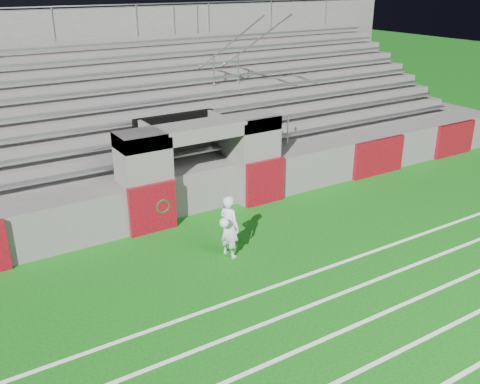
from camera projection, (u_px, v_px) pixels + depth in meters
ground at (273, 260)px, 12.88m from camera, size 90.00×90.00×0.00m
field_markings at (446, 384)px, 8.96m from camera, size 28.00×8.09×0.01m
stadium_structure at (141, 126)px, 18.57m from camera, size 26.00×8.48×5.42m
goalkeeper_with_ball at (229, 226)px, 12.77m from camera, size 0.62×0.65×1.57m
hose_coil at (162, 203)px, 14.14m from camera, size 0.58×0.15×0.62m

